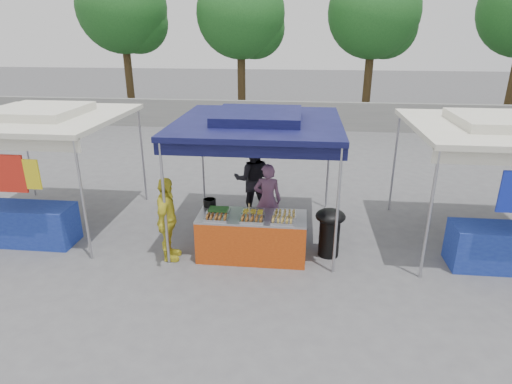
# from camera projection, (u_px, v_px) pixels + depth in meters

# --- Properties ---
(ground_plane) EXTENTS (80.00, 80.00, 0.00)m
(ground_plane) POSITION_uv_depth(u_px,v_px,m) (253.00, 254.00, 8.24)
(ground_plane) COLOR #515053
(back_wall) EXTENTS (40.00, 0.25, 1.20)m
(back_wall) POSITION_uv_depth(u_px,v_px,m) (282.00, 115.00, 18.24)
(back_wall) COLOR slate
(back_wall) RESTS_ON ground_plane
(main_canopy) EXTENTS (3.20, 3.20, 2.57)m
(main_canopy) POSITION_uv_depth(u_px,v_px,m) (258.00, 122.00, 8.29)
(main_canopy) COLOR #A8A8AF
(main_canopy) RESTS_ON ground_plane
(neighbor_stall_left) EXTENTS (3.20, 3.20, 2.57)m
(neighbor_stall_left) POSITION_uv_depth(u_px,v_px,m) (35.00, 159.00, 8.65)
(neighbor_stall_left) COLOR #A8A8AF
(neighbor_stall_left) RESTS_ON ground_plane
(neighbor_stall_right) EXTENTS (3.20, 3.20, 2.57)m
(neighbor_stall_right) POSITION_uv_depth(u_px,v_px,m) (502.00, 174.00, 7.74)
(neighbor_stall_right) COLOR #A8A8AF
(neighbor_stall_right) RESTS_ON ground_plane
(tree_0) EXTENTS (4.07, 4.07, 7.00)m
(tree_0) POSITION_uv_depth(u_px,v_px,m) (126.00, 12.00, 19.55)
(tree_0) COLOR #3A2B16
(tree_0) RESTS_ON ground_plane
(tree_1) EXTENTS (3.84, 3.84, 6.59)m
(tree_1) POSITION_uv_depth(u_px,v_px,m) (244.00, 18.00, 18.62)
(tree_1) COLOR #3A2B16
(tree_1) RESTS_ON ground_plane
(tree_2) EXTENTS (3.88, 3.88, 6.66)m
(tree_2) POSITION_uv_depth(u_px,v_px,m) (377.00, 16.00, 18.18)
(tree_2) COLOR #3A2B16
(tree_2) RESTS_ON ground_plane
(vendor_table) EXTENTS (2.00, 0.80, 0.85)m
(vendor_table) POSITION_uv_depth(u_px,v_px,m) (252.00, 236.00, 7.99)
(vendor_table) COLOR #AE3D0F
(vendor_table) RESTS_ON ground_plane
(food_tray_fl) EXTENTS (0.42, 0.30, 0.07)m
(food_tray_fl) POSITION_uv_depth(u_px,v_px,m) (216.00, 218.00, 7.67)
(food_tray_fl) COLOR #B4B3B8
(food_tray_fl) RESTS_ON vendor_table
(food_tray_fm) EXTENTS (0.42, 0.30, 0.07)m
(food_tray_fm) POSITION_uv_depth(u_px,v_px,m) (252.00, 219.00, 7.60)
(food_tray_fm) COLOR #B4B3B8
(food_tray_fm) RESTS_ON vendor_table
(food_tray_fr) EXTENTS (0.42, 0.30, 0.07)m
(food_tray_fr) POSITION_uv_depth(u_px,v_px,m) (282.00, 221.00, 7.55)
(food_tray_fr) COLOR #B4B3B8
(food_tray_fr) RESTS_ON vendor_table
(food_tray_bl) EXTENTS (0.42, 0.30, 0.07)m
(food_tray_bl) POSITION_uv_depth(u_px,v_px,m) (218.00, 210.00, 7.98)
(food_tray_bl) COLOR #B4B3B8
(food_tray_bl) RESTS_ON vendor_table
(food_tray_bm) EXTENTS (0.42, 0.30, 0.07)m
(food_tray_bm) POSITION_uv_depth(u_px,v_px,m) (253.00, 212.00, 7.89)
(food_tray_bm) COLOR #B4B3B8
(food_tray_bm) RESTS_ON vendor_table
(food_tray_br) EXTENTS (0.42, 0.30, 0.07)m
(food_tray_br) POSITION_uv_depth(u_px,v_px,m) (285.00, 214.00, 7.82)
(food_tray_br) COLOR #B4B3B8
(food_tray_br) RESTS_ON vendor_table
(cooking_pot) EXTENTS (0.24, 0.24, 0.14)m
(cooking_pot) POSITION_uv_depth(u_px,v_px,m) (210.00, 203.00, 8.24)
(cooking_pot) COLOR black
(cooking_pot) RESTS_ON vendor_table
(skewer_cup) EXTENTS (0.08, 0.08, 0.09)m
(skewer_cup) POSITION_uv_depth(u_px,v_px,m) (249.00, 215.00, 7.74)
(skewer_cup) COLOR #A8A8AF
(skewer_cup) RESTS_ON vendor_table
(wok_burner) EXTENTS (0.56, 0.56, 0.94)m
(wok_burner) POSITION_uv_depth(u_px,v_px,m) (330.00, 228.00, 8.01)
(wok_burner) COLOR black
(wok_burner) RESTS_ON ground_plane
(crate_left) EXTENTS (0.56, 0.39, 0.33)m
(crate_left) POSITION_uv_depth(u_px,v_px,m) (239.00, 233.00, 8.70)
(crate_left) COLOR navy
(crate_left) RESTS_ON ground_plane
(crate_right) EXTENTS (0.55, 0.39, 0.33)m
(crate_right) POSITION_uv_depth(u_px,v_px,m) (276.00, 234.00, 8.66)
(crate_right) COLOR navy
(crate_right) RESTS_ON ground_plane
(crate_stacked) EXTENTS (0.51, 0.36, 0.30)m
(crate_stacked) POSITION_uv_depth(u_px,v_px,m) (276.00, 220.00, 8.54)
(crate_stacked) COLOR navy
(crate_stacked) RESTS_ON crate_right
(vendor_woman) EXTENTS (0.58, 0.39, 1.55)m
(vendor_woman) POSITION_uv_depth(u_px,v_px,m) (267.00, 200.00, 8.76)
(vendor_woman) COLOR #7B4E6D
(vendor_woman) RESTS_ON ground_plane
(helper_man) EXTENTS (0.93, 0.77, 1.75)m
(helper_man) POSITION_uv_depth(u_px,v_px,m) (252.00, 179.00, 9.68)
(helper_man) COLOR black
(helper_man) RESTS_ON ground_plane
(customer_person) EXTENTS (0.46, 0.97, 1.60)m
(customer_person) POSITION_uv_depth(u_px,v_px,m) (167.00, 220.00, 7.80)
(customer_person) COLOR gold
(customer_person) RESTS_ON ground_plane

